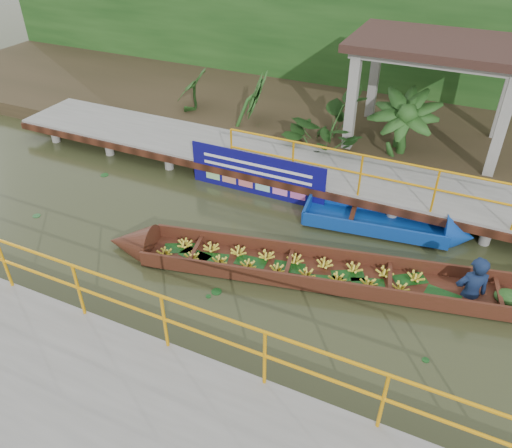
% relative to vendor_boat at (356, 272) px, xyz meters
% --- Properties ---
extents(ground, '(80.00, 80.00, 0.00)m').
position_rel_vendor_boat_xyz_m(ground, '(-2.82, -0.31, -0.25)').
color(ground, '#2A3118').
rests_on(ground, ground).
extents(land_strip, '(30.00, 8.00, 0.45)m').
position_rel_vendor_boat_xyz_m(land_strip, '(-2.82, 7.19, -0.02)').
color(land_strip, '#2F2717').
rests_on(land_strip, ground).
extents(far_dock, '(16.00, 2.06, 1.66)m').
position_rel_vendor_boat_xyz_m(far_dock, '(-2.80, 3.12, 0.23)').
color(far_dock, gray).
rests_on(far_dock, ground).
extents(near_dock, '(18.00, 2.40, 1.73)m').
position_rel_vendor_boat_xyz_m(near_dock, '(-1.82, -4.51, 0.05)').
color(near_dock, gray).
rests_on(near_dock, ground).
extents(pavilion, '(4.40, 3.00, 3.00)m').
position_rel_vendor_boat_xyz_m(pavilion, '(0.18, 5.99, 2.57)').
color(pavilion, gray).
rests_on(pavilion, ground).
extents(foliage_backdrop, '(30.00, 0.80, 4.00)m').
position_rel_vendor_boat_xyz_m(foliage_backdrop, '(-2.82, 9.69, 1.75)').
color(foliage_backdrop, '#163A12').
rests_on(foliage_backdrop, ground).
extents(vendor_boat, '(9.65, 2.93, 2.16)m').
position_rel_vendor_boat_xyz_m(vendor_boat, '(0.00, 0.00, 0.00)').
color(vendor_boat, '#391F0F').
rests_on(vendor_boat, ground).
extents(moored_blue_boat, '(3.76, 1.40, 0.87)m').
position_rel_vendor_boat_xyz_m(moored_blue_boat, '(0.78, 2.09, -0.09)').
color(moored_blue_boat, navy).
rests_on(moored_blue_boat, ground).
extents(blue_banner, '(3.52, 0.04, 1.10)m').
position_rel_vendor_boat_xyz_m(blue_banner, '(-3.12, 2.17, 0.31)').
color(blue_banner, '#0E0C61').
rests_on(blue_banner, ground).
extents(tropical_plants, '(14.21, 1.21, 1.51)m').
position_rel_vendor_boat_xyz_m(tropical_plants, '(-0.57, 4.99, 0.96)').
color(tropical_plants, '#163A12').
rests_on(tropical_plants, ground).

